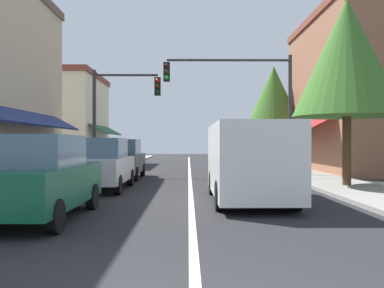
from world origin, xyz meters
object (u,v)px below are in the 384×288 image
(traffic_signal_mast_arm, at_px, (246,92))
(parked_car_nearest_left, at_px, (38,178))
(tree_right_far, at_px, (274,98))
(traffic_signal_left_corner, at_px, (117,105))
(tree_right_near, at_px, (347,58))
(parked_car_third_left, at_px, (122,159))
(parked_car_second_left, at_px, (101,164))
(van_in_lane, at_px, (248,160))

(traffic_signal_mast_arm, bearing_deg, parked_car_nearest_left, -118.02)
(tree_right_far, bearing_deg, traffic_signal_left_corner, -142.50)
(traffic_signal_mast_arm, xyz_separation_m, tree_right_near, (2.85, -5.15, 0.58))
(parked_car_third_left, bearing_deg, parked_car_second_left, -89.57)
(parked_car_nearest_left, height_order, parked_car_second_left, same)
(van_in_lane, bearing_deg, parked_car_second_left, 149.10)
(parked_car_nearest_left, bearing_deg, parked_car_third_left, 89.79)
(parked_car_nearest_left, bearing_deg, tree_right_far, 65.71)
(parked_car_third_left, distance_m, tree_right_far, 13.33)
(van_in_lane, distance_m, tree_right_near, 6.15)
(parked_car_second_left, height_order, traffic_signal_left_corner, traffic_signal_left_corner)
(traffic_signal_left_corner, xyz_separation_m, tree_right_far, (9.35, 7.18, 1.11))
(parked_car_nearest_left, height_order, traffic_signal_left_corner, traffic_signal_left_corner)
(parked_car_second_left, bearing_deg, tree_right_near, 2.99)
(traffic_signal_mast_arm, bearing_deg, van_in_lane, -97.46)
(parked_car_second_left, distance_m, traffic_signal_mast_arm, 8.57)
(van_in_lane, bearing_deg, traffic_signal_mast_arm, 82.78)
(parked_car_second_left, bearing_deg, van_in_lane, -30.95)
(parked_car_nearest_left, relative_size, tree_right_far, 0.60)
(parked_car_second_left, relative_size, traffic_signal_mast_arm, 0.67)
(traffic_signal_left_corner, bearing_deg, parked_car_second_left, -84.90)
(parked_car_nearest_left, height_order, tree_right_near, tree_right_near)
(parked_car_second_left, distance_m, traffic_signal_left_corner, 7.18)
(parked_car_third_left, bearing_deg, traffic_signal_mast_arm, 10.17)
(parked_car_second_left, height_order, tree_right_far, tree_right_far)
(parked_car_nearest_left, relative_size, parked_car_second_left, 1.00)
(parked_car_third_left, distance_m, tree_right_near, 10.23)
(tree_right_near, bearing_deg, parked_car_third_left, 154.42)
(traffic_signal_mast_arm, bearing_deg, traffic_signal_left_corner, 170.20)
(parked_car_nearest_left, xyz_separation_m, parked_car_third_left, (0.13, 9.99, 0.00))
(parked_car_third_left, relative_size, van_in_lane, 0.79)
(parked_car_second_left, xyz_separation_m, van_in_lane, (4.61, -2.78, 0.27))
(traffic_signal_mast_arm, distance_m, tree_right_near, 5.91)
(tree_right_far, bearing_deg, traffic_signal_mast_arm, -110.29)
(parked_car_second_left, xyz_separation_m, tree_right_far, (8.76, 13.83, 3.75))
(parked_car_third_left, height_order, tree_right_near, tree_right_near)
(parked_car_second_left, height_order, parked_car_third_left, same)
(tree_right_near, distance_m, tree_right_far, 13.41)
(parked_car_second_left, xyz_separation_m, parked_car_third_left, (-0.04, 4.53, 0.00))
(parked_car_nearest_left, relative_size, parked_car_third_left, 1.00)
(traffic_signal_mast_arm, xyz_separation_m, traffic_signal_left_corner, (-6.30, 1.09, -0.52))
(tree_right_far, bearing_deg, van_in_lane, -104.02)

